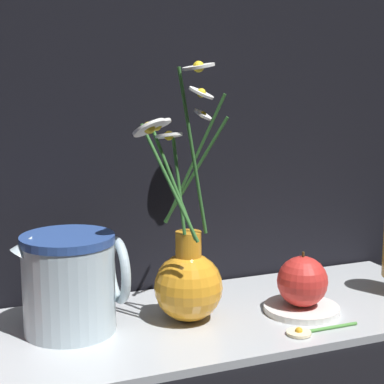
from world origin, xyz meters
name	(u,v)px	position (x,y,z in m)	size (l,w,h in m)	color
ground_plane	(194,326)	(0.00, 0.00, 0.00)	(6.00, 6.00, 0.00)	black
shelf	(194,323)	(0.00, 0.00, 0.01)	(0.90, 0.31, 0.01)	#B2B7BC
vase_with_flowers	(187,274)	(-0.01, 0.00, 0.08)	(0.19, 0.19, 0.39)	orange
ceramic_pitcher	(71,279)	(-0.18, 0.02, 0.09)	(0.16, 0.14, 0.16)	silver
saucer_plate	(302,309)	(0.17, -0.04, 0.02)	(0.12, 0.12, 0.01)	white
orange_fruit	(302,281)	(0.17, -0.04, 0.06)	(0.08, 0.08, 0.09)	red
loose_daisy	(307,331)	(0.13, -0.11, 0.02)	(0.12, 0.04, 0.01)	#4C8E3D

